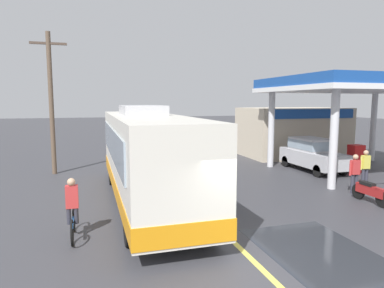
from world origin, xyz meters
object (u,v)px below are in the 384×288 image
object	(u,v)px
motorcycle_parked_forecourt	(370,192)
coach_bus_main	(147,158)
pedestrian_by_shop	(365,166)
cyclist_on_shoulder	(72,211)
car_at_pump	(312,153)
minibus_opposing_lane	(159,128)
pedestrian_near_pump	(355,172)

from	to	relation	value
motorcycle_parked_forecourt	coach_bus_main	bearing A→B (deg)	162.22
coach_bus_main	pedestrian_by_shop	world-z (taller)	coach_bus_main
cyclist_on_shoulder	motorcycle_parked_forecourt	world-z (taller)	cyclist_on_shoulder
motorcycle_parked_forecourt	pedestrian_by_shop	bearing A→B (deg)	50.52
car_at_pump	minibus_opposing_lane	bearing A→B (deg)	111.85
coach_bus_main	cyclist_on_shoulder	size ratio (longest dim) A/B	6.07
motorcycle_parked_forecourt	pedestrian_by_shop	xyz separation A→B (m)	(1.82, 2.20, 0.49)
minibus_opposing_lane	pedestrian_near_pump	xyz separation A→B (m)	(4.48, -19.11, -0.54)
cyclist_on_shoulder	motorcycle_parked_forecourt	xyz separation A→B (m)	(10.66, 0.31, -0.34)
motorcycle_parked_forecourt	cyclist_on_shoulder	bearing A→B (deg)	-178.33
motorcycle_parked_forecourt	pedestrian_near_pump	world-z (taller)	pedestrian_near_pump
minibus_opposing_lane	cyclist_on_shoulder	xyz separation A→B (m)	(-6.62, -20.74, -0.69)
coach_bus_main	pedestrian_near_pump	distance (m)	8.64
pedestrian_by_shop	motorcycle_parked_forecourt	bearing A→B (deg)	-129.48
car_at_pump	pedestrian_by_shop	world-z (taller)	car_at_pump
car_at_pump	cyclist_on_shoulder	world-z (taller)	car_at_pump
minibus_opposing_lane	pedestrian_by_shop	world-z (taller)	minibus_opposing_lane
minibus_opposing_lane	pedestrian_by_shop	size ratio (longest dim) A/B	3.69
motorcycle_parked_forecourt	pedestrian_by_shop	size ratio (longest dim) A/B	1.08
minibus_opposing_lane	motorcycle_parked_forecourt	xyz separation A→B (m)	(4.04, -20.43, -1.03)
car_at_pump	motorcycle_parked_forecourt	size ratio (longest dim) A/B	2.33
pedestrian_near_pump	motorcycle_parked_forecourt	bearing A→B (deg)	-108.70
motorcycle_parked_forecourt	pedestrian_near_pump	bearing A→B (deg)	71.30
minibus_opposing_lane	pedestrian_by_shop	bearing A→B (deg)	-72.19
coach_bus_main	minibus_opposing_lane	xyz separation A→B (m)	(4.03, 17.84, -0.25)
pedestrian_by_shop	minibus_opposing_lane	bearing A→B (deg)	107.81
cyclist_on_shoulder	pedestrian_near_pump	world-z (taller)	cyclist_on_shoulder
car_at_pump	pedestrian_near_pump	size ratio (longest dim) A/B	2.53
coach_bus_main	minibus_opposing_lane	bearing A→B (deg)	77.28
pedestrian_near_pump	car_at_pump	bearing A→B (deg)	74.51
coach_bus_main	car_at_pump	distance (m)	10.41
pedestrian_near_pump	pedestrian_by_shop	world-z (taller)	same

